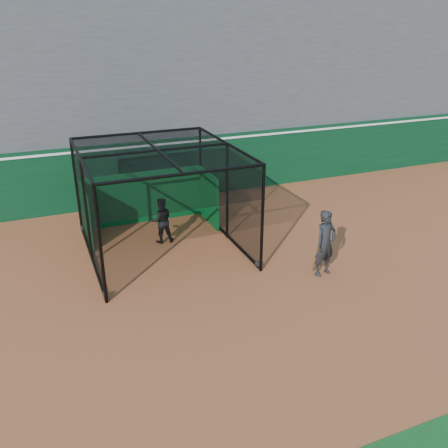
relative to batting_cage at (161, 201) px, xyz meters
name	(u,v)px	position (x,y,z in m)	size (l,w,h in m)	color
ground	(247,301)	(1.18, -3.94, -1.62)	(120.00, 120.00, 0.00)	#994F2C
outfield_wall	(159,169)	(1.18, 4.56, -0.34)	(50.00, 0.50, 2.50)	#09341A
grandstand	(133,78)	(1.18, 8.34, 2.85)	(50.00, 7.85, 8.95)	#4C4C4F
batting_cage	(161,201)	(0.00, 0.00, 0.00)	(4.61, 5.24, 3.26)	black
batter	(161,220)	(0.11, 0.49, -0.85)	(0.75, 0.58, 1.54)	black
on_deck_player	(325,243)	(3.86, -3.44, -0.64)	(0.80, 0.62, 1.97)	black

